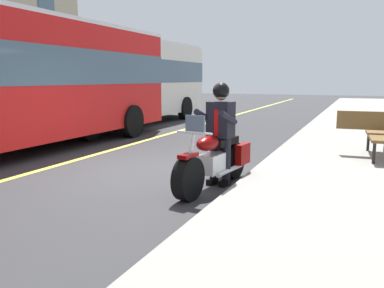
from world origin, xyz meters
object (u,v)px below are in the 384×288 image
object	(u,v)px
bus_far	(116,77)
bench_sidewalk	(381,130)
motorcycle_main	(215,161)
bus_near	(3,75)
rider_main	(220,125)

from	to	relation	value
bus_far	bench_sidewalk	world-z (taller)	bus_far
bus_far	motorcycle_main	bearing A→B (deg)	44.40
motorcycle_main	bus_far	bearing A→B (deg)	-135.60
bus_near	bench_sidewalk	size ratio (longest dim) A/B	6.05
motorcycle_main	rider_main	distance (m)	0.61
rider_main	bench_sidewalk	bearing A→B (deg)	139.33
motorcycle_main	bus_near	size ratio (longest dim) A/B	0.20
rider_main	bus_far	xyz separation A→B (m)	(-6.24, -6.32, 0.84)
motorcycle_main	rider_main	xyz separation A→B (m)	(-0.19, 0.02, 0.58)
bus_near	bench_sidewalk	xyz separation A→B (m)	(-2.46, 8.13, -1.16)
bus_far	bench_sidewalk	size ratio (longest dim) A/B	6.05
bus_far	bench_sidewalk	bearing A→B (deg)	69.99
bus_near	bench_sidewalk	bearing A→B (deg)	106.80
bus_far	rider_main	bearing A→B (deg)	45.35
rider_main	bus_near	distance (m)	5.64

